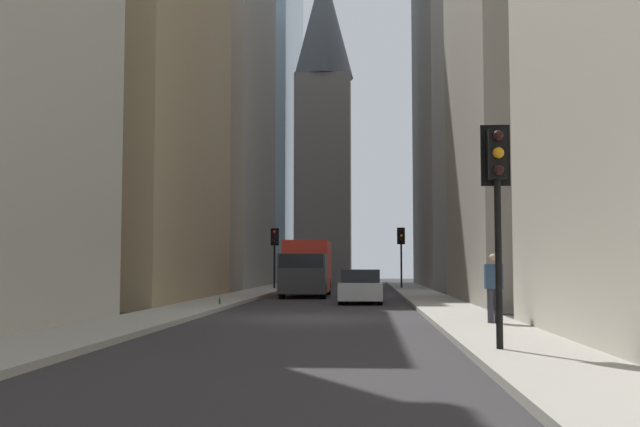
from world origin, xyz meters
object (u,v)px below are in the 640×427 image
(delivery_truck, at_px, (306,268))
(traffic_light_midblock, at_px, (401,243))
(sedan_silver, at_px, (361,287))
(traffic_light_foreground, at_px, (497,182))
(pedestrian, at_px, (494,285))
(traffic_light_far_junction, at_px, (274,244))
(discarded_bottle, at_px, (220,301))

(delivery_truck, bearing_deg, traffic_light_midblock, -25.51)
(sedan_silver, xyz_separation_m, traffic_light_midblock, (17.67, -2.53, 2.36))
(delivery_truck, bearing_deg, traffic_light_foreground, -167.87)
(delivery_truck, height_order, pedestrian, delivery_truck)
(traffic_light_foreground, height_order, pedestrian, traffic_light_foreground)
(traffic_light_foreground, xyz_separation_m, traffic_light_far_junction, (34.08, 8.12, -0.12))
(pedestrian, distance_m, discarded_bottle, 12.29)
(delivery_truck, distance_m, pedestrian, 19.98)
(delivery_truck, bearing_deg, pedestrian, -161.75)
(traffic_light_midblock, relative_size, discarded_bottle, 14.54)
(traffic_light_foreground, xyz_separation_m, traffic_light_midblock, (36.11, 0.03, -0.03))
(delivery_truck, bearing_deg, discarded_bottle, 166.74)
(delivery_truck, bearing_deg, traffic_light_far_junction, 16.82)
(traffic_light_midblock, xyz_separation_m, discarded_bottle, (-21.49, 7.76, -2.78))
(sedan_silver, distance_m, discarded_bottle, 6.50)
(sedan_silver, height_order, discarded_bottle, sedan_silver)
(traffic_light_midblock, bearing_deg, traffic_light_foreground, -179.95)
(discarded_bottle, bearing_deg, delivery_truck, -13.26)
(delivery_truck, relative_size, sedan_silver, 1.50)
(delivery_truck, height_order, traffic_light_foreground, traffic_light_foreground)
(traffic_light_midblock, bearing_deg, delivery_truck, 154.49)
(delivery_truck, bearing_deg, sedan_silver, -156.68)
(traffic_light_foreground, height_order, traffic_light_midblock, traffic_light_foreground)
(traffic_light_foreground, distance_m, pedestrian, 6.34)
(sedan_silver, xyz_separation_m, discarded_bottle, (-3.83, 5.23, -0.42))
(sedan_silver, height_order, pedestrian, pedestrian)
(delivery_truck, xyz_separation_m, traffic_light_foreground, (-24.93, -5.36, 1.59))
(traffic_light_midblock, distance_m, discarded_bottle, 23.02)
(delivery_truck, xyz_separation_m, traffic_light_far_junction, (9.14, 2.76, 1.47))
(traffic_light_foreground, relative_size, traffic_light_midblock, 1.01)
(pedestrian, bearing_deg, traffic_light_foreground, 171.43)
(sedan_silver, xyz_separation_m, traffic_light_foreground, (-18.44, -2.56, 2.39))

